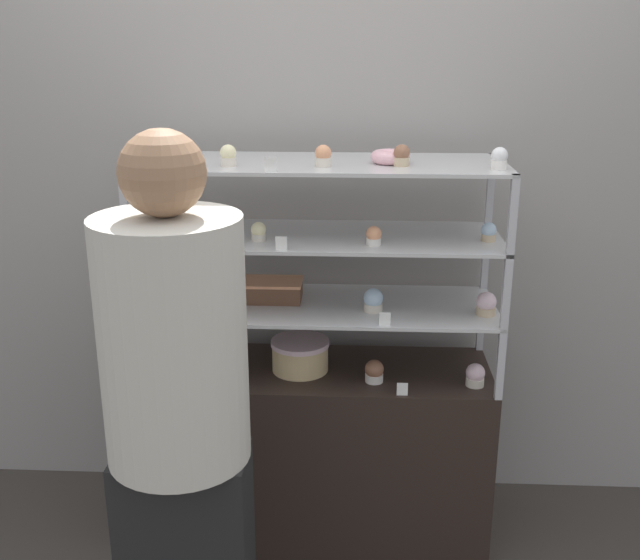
# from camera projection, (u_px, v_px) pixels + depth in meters

# --- Properties ---
(ground_plane) EXTENTS (20.00, 20.00, 0.00)m
(ground_plane) POSITION_uv_depth(u_px,v_px,m) (320.00, 527.00, 2.86)
(ground_plane) COLOR #38332D
(back_wall) EXTENTS (8.00, 0.05, 2.60)m
(back_wall) POSITION_uv_depth(u_px,v_px,m) (325.00, 174.00, 2.80)
(back_wall) COLOR gray
(back_wall) RESTS_ON ground_plane
(display_base) EXTENTS (1.21, 0.43, 0.67)m
(display_base) POSITION_uv_depth(u_px,v_px,m) (320.00, 451.00, 2.76)
(display_base) COLOR black
(display_base) RESTS_ON ground_plane
(display_riser_lower) EXTENTS (1.21, 0.43, 0.25)m
(display_riser_lower) POSITION_uv_depth(u_px,v_px,m) (320.00, 308.00, 2.59)
(display_riser_lower) COLOR #B7B7BC
(display_riser_lower) RESTS_ON display_base
(display_riser_middle) EXTENTS (1.21, 0.43, 0.25)m
(display_riser_middle) POSITION_uv_depth(u_px,v_px,m) (320.00, 239.00, 2.51)
(display_riser_middle) COLOR #B7B7BC
(display_riser_middle) RESTS_ON display_riser_lower
(display_riser_upper) EXTENTS (1.21, 0.43, 0.25)m
(display_riser_upper) POSITION_uv_depth(u_px,v_px,m) (320.00, 167.00, 2.43)
(display_riser_upper) COLOR #B7B7BC
(display_riser_upper) RESTS_ON display_riser_middle
(layer_cake_centerpiece) EXTENTS (0.20, 0.20, 0.11)m
(layer_cake_centerpiece) POSITION_uv_depth(u_px,v_px,m) (300.00, 355.00, 2.63)
(layer_cake_centerpiece) COLOR #DBBC84
(layer_cake_centerpiece) RESTS_ON display_base
(sheet_cake_frosted) EXTENTS (0.25, 0.14, 0.07)m
(sheet_cake_frosted) POSITION_uv_depth(u_px,v_px,m) (267.00, 290.00, 2.61)
(sheet_cake_frosted) COLOR brown
(sheet_cake_frosted) RESTS_ON display_riser_lower
(cupcake_0) EXTENTS (0.06, 0.06, 0.08)m
(cupcake_0) POSITION_uv_depth(u_px,v_px,m) (165.00, 361.00, 2.63)
(cupcake_0) COLOR beige
(cupcake_0) RESTS_ON display_base
(cupcake_1) EXTENTS (0.06, 0.06, 0.08)m
(cupcake_1) POSITION_uv_depth(u_px,v_px,m) (374.00, 371.00, 2.54)
(cupcake_1) COLOR white
(cupcake_1) RESTS_ON display_base
(cupcake_2) EXTENTS (0.06, 0.06, 0.08)m
(cupcake_2) POSITION_uv_depth(u_px,v_px,m) (475.00, 375.00, 2.52)
(cupcake_2) COLOR beige
(cupcake_2) RESTS_ON display_base
(price_tag_0) EXTENTS (0.04, 0.00, 0.04)m
(price_tag_0) POSITION_uv_depth(u_px,v_px,m) (402.00, 389.00, 2.45)
(price_tag_0) COLOR white
(price_tag_0) RESTS_ON display_base
(cupcake_3) EXTENTS (0.07, 0.07, 0.08)m
(cupcake_3) POSITION_uv_depth(u_px,v_px,m) (160.00, 300.00, 2.51)
(cupcake_3) COLOR white
(cupcake_3) RESTS_ON display_riser_lower
(cupcake_4) EXTENTS (0.07, 0.07, 0.08)m
(cupcake_4) POSITION_uv_depth(u_px,v_px,m) (373.00, 301.00, 2.50)
(cupcake_4) COLOR beige
(cupcake_4) RESTS_ON display_riser_lower
(cupcake_5) EXTENTS (0.07, 0.07, 0.08)m
(cupcake_5) POSITION_uv_depth(u_px,v_px,m) (486.00, 304.00, 2.47)
(cupcake_5) COLOR #CCB28C
(cupcake_5) RESTS_ON display_riser_lower
(price_tag_1) EXTENTS (0.04, 0.00, 0.04)m
(price_tag_1) POSITION_uv_depth(u_px,v_px,m) (385.00, 319.00, 2.38)
(price_tag_1) COLOR white
(price_tag_1) RESTS_ON display_riser_lower
(cupcake_6) EXTENTS (0.05, 0.05, 0.06)m
(cupcake_6) POSITION_uv_depth(u_px,v_px,m) (149.00, 232.00, 2.42)
(cupcake_6) COLOR beige
(cupcake_6) RESTS_ON display_riser_middle
(cupcake_7) EXTENTS (0.05, 0.05, 0.06)m
(cupcake_7) POSITION_uv_depth(u_px,v_px,m) (259.00, 232.00, 2.43)
(cupcake_7) COLOR beige
(cupcake_7) RESTS_ON display_riser_middle
(cupcake_8) EXTENTS (0.05, 0.05, 0.06)m
(cupcake_8) POSITION_uv_depth(u_px,v_px,m) (374.00, 236.00, 2.37)
(cupcake_8) COLOR white
(cupcake_8) RESTS_ON display_riser_middle
(cupcake_9) EXTENTS (0.05, 0.05, 0.06)m
(cupcake_9) POSITION_uv_depth(u_px,v_px,m) (489.00, 232.00, 2.42)
(cupcake_9) COLOR #CCB28C
(cupcake_9) RESTS_ON display_riser_middle
(price_tag_2) EXTENTS (0.04, 0.00, 0.04)m
(price_tag_2) POSITION_uv_depth(u_px,v_px,m) (281.00, 243.00, 2.32)
(price_tag_2) COLOR white
(price_tag_2) RESTS_ON display_riser_middle
(cupcake_10) EXTENTS (0.05, 0.05, 0.07)m
(cupcake_10) POSITION_uv_depth(u_px,v_px,m) (152.00, 153.00, 2.40)
(cupcake_10) COLOR #CCB28C
(cupcake_10) RESTS_ON display_riser_upper
(cupcake_11) EXTENTS (0.05, 0.05, 0.07)m
(cupcake_11) POSITION_uv_depth(u_px,v_px,m) (228.00, 156.00, 2.34)
(cupcake_11) COLOR beige
(cupcake_11) RESTS_ON display_riser_upper
(cupcake_12) EXTENTS (0.05, 0.05, 0.07)m
(cupcake_12) POSITION_uv_depth(u_px,v_px,m) (323.00, 156.00, 2.33)
(cupcake_12) COLOR beige
(cupcake_12) RESTS_ON display_riser_upper
(cupcake_13) EXTENTS (0.05, 0.05, 0.07)m
(cupcake_13) POSITION_uv_depth(u_px,v_px,m) (402.00, 156.00, 2.34)
(cupcake_13) COLOR #CCB28C
(cupcake_13) RESTS_ON display_riser_upper
(cupcake_14) EXTENTS (0.05, 0.05, 0.07)m
(cupcake_14) POSITION_uv_depth(u_px,v_px,m) (499.00, 159.00, 2.28)
(cupcake_14) COLOR white
(cupcake_14) RESTS_ON display_riser_upper
(price_tag_3) EXTENTS (0.04, 0.00, 0.04)m
(price_tag_3) POSITION_uv_depth(u_px,v_px,m) (271.00, 164.00, 2.24)
(price_tag_3) COLOR white
(price_tag_3) RESTS_ON display_riser_upper
(donut_glazed) EXTENTS (0.13, 0.13, 0.04)m
(donut_glazed) POSITION_uv_depth(u_px,v_px,m) (390.00, 157.00, 2.39)
(donut_glazed) COLOR #EFB2BC
(donut_glazed) RESTS_ON display_riser_upper
(customer_figure) EXTENTS (0.37, 0.37, 1.59)m
(customer_figure) POSITION_uv_depth(u_px,v_px,m) (178.00, 417.00, 1.94)
(customer_figure) COLOR black
(customer_figure) RESTS_ON ground_plane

